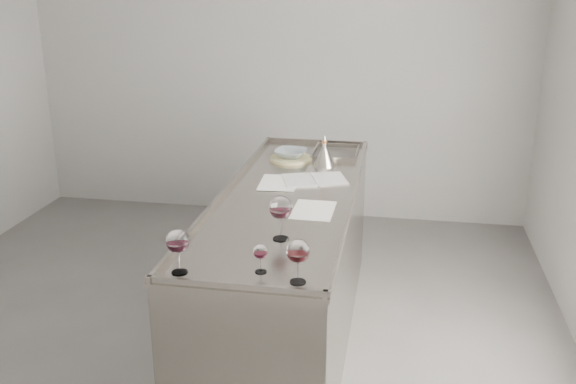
% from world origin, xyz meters
% --- Properties ---
extents(room_shell, '(4.54, 5.04, 2.84)m').
position_xyz_m(room_shell, '(0.00, 0.00, 1.40)').
color(room_shell, '#514E4C').
rests_on(room_shell, ground).
extents(counter, '(0.77, 2.42, 0.97)m').
position_xyz_m(counter, '(0.50, 0.30, 0.47)').
color(counter, gray).
rests_on(counter, ground).
extents(wine_glass_left, '(0.10, 0.10, 0.20)m').
position_xyz_m(wine_glass_left, '(0.22, -0.78, 1.08)').
color(wine_glass_left, white).
rests_on(wine_glass_left, counter).
extents(wine_glass_middle, '(0.11, 0.11, 0.22)m').
position_xyz_m(wine_glass_middle, '(0.58, -0.34, 1.09)').
color(wine_glass_middle, white).
rests_on(wine_glass_middle, counter).
extents(wine_glass_right, '(0.10, 0.10, 0.19)m').
position_xyz_m(wine_glass_right, '(0.74, -0.78, 1.08)').
color(wine_glass_right, white).
rests_on(wine_glass_right, counter).
extents(wine_glass_small, '(0.06, 0.06, 0.13)m').
position_xyz_m(wine_glass_small, '(0.57, -0.71, 1.03)').
color(wine_glass_small, white).
rests_on(wine_glass_small, counter).
extents(notebook, '(0.44, 0.37, 0.02)m').
position_xyz_m(notebook, '(0.61, 0.59, 0.95)').
color(notebook, silver).
rests_on(notebook, counter).
extents(loose_paper_top, '(0.22, 0.32, 0.00)m').
position_xyz_m(loose_paper_top, '(0.68, 0.07, 0.94)').
color(loose_paper_top, silver).
rests_on(loose_paper_top, counter).
extents(loose_paper_under, '(0.24, 0.33, 0.00)m').
position_xyz_m(loose_paper_under, '(0.41, 0.50, 0.94)').
color(loose_paper_under, white).
rests_on(loose_paper_under, counter).
extents(trivet, '(0.38, 0.38, 0.02)m').
position_xyz_m(trivet, '(0.39, 1.02, 0.95)').
color(trivet, '#C4BB7E').
rests_on(trivet, counter).
extents(ceramic_bowl, '(0.24, 0.24, 0.05)m').
position_xyz_m(ceramic_bowl, '(0.39, 1.02, 0.99)').
color(ceramic_bowl, gray).
rests_on(ceramic_bowl, trivet).
extents(wine_funnel, '(0.15, 0.15, 0.21)m').
position_xyz_m(wine_funnel, '(0.63, 0.91, 1.01)').
color(wine_funnel, '#ABA398').
rests_on(wine_funnel, counter).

